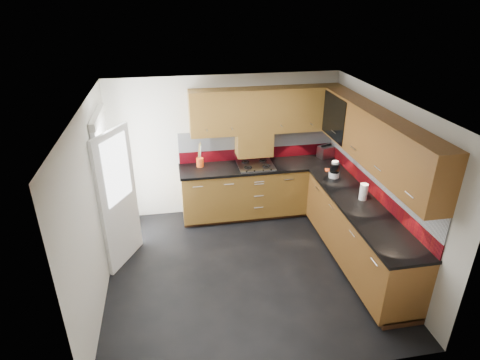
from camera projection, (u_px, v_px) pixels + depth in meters
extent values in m
cube|color=black|center=(246.00, 270.00, 5.72)|extent=(4.00, 3.80, 0.02)
cube|color=white|center=(247.00, 100.00, 4.65)|extent=(4.00, 3.80, 0.10)
cube|color=beige|center=(226.00, 145.00, 6.83)|extent=(4.00, 0.08, 2.64)
cube|color=beige|center=(286.00, 290.00, 3.57)|extent=(4.00, 0.08, 2.64)
cube|color=beige|center=(90.00, 208.00, 4.89)|extent=(0.08, 3.80, 2.64)
cube|color=beige|center=(385.00, 183.00, 5.51)|extent=(0.08, 3.80, 2.64)
cube|color=brown|center=(261.00, 189.00, 6.93)|extent=(2.70, 0.60, 0.95)
cube|color=brown|center=(358.00, 234.00, 5.68)|extent=(0.60, 2.60, 0.95)
cube|color=#3E2211|center=(260.00, 210.00, 7.14)|extent=(2.70, 0.54, 0.10)
cube|color=#3E2211|center=(356.00, 258.00, 5.87)|extent=(0.54, 2.60, 0.10)
cube|color=black|center=(261.00, 166.00, 6.73)|extent=(2.72, 0.62, 0.04)
cube|color=black|center=(362.00, 207.00, 5.47)|extent=(0.62, 2.60, 0.04)
cube|color=maroon|center=(258.00, 153.00, 6.94)|extent=(2.70, 0.02, 0.20)
cube|color=silver|center=(258.00, 138.00, 6.82)|extent=(2.70, 0.02, 0.34)
cube|color=maroon|center=(373.00, 187.00, 5.75)|extent=(0.02, 3.20, 0.20)
cube|color=silver|center=(375.00, 170.00, 5.63)|extent=(0.02, 3.20, 0.34)
cube|color=brown|center=(267.00, 110.00, 6.47)|extent=(2.50, 0.33, 0.72)
cube|color=brown|center=(376.00, 139.00, 5.23)|extent=(0.33, 2.87, 0.72)
cube|color=silver|center=(260.00, 126.00, 6.38)|extent=(1.80, 0.01, 0.16)
cube|color=silver|center=(363.00, 156.00, 5.26)|extent=(0.01, 2.00, 0.16)
cube|color=brown|center=(254.00, 143.00, 6.68)|extent=(0.60, 0.33, 0.40)
cube|color=black|center=(333.00, 117.00, 6.12)|extent=(0.01, 0.80, 0.66)
cube|color=#FFD18C|center=(352.00, 116.00, 6.17)|extent=(0.01, 0.76, 0.64)
cube|color=black|center=(344.00, 115.00, 6.14)|extent=(0.29, 0.76, 0.01)
cylinder|color=black|center=(352.00, 114.00, 5.87)|extent=(0.07, 0.07, 0.16)
cylinder|color=black|center=(348.00, 111.00, 6.01)|extent=(0.07, 0.07, 0.16)
cylinder|color=white|center=(344.00, 108.00, 6.14)|extent=(0.07, 0.07, 0.16)
cylinder|color=black|center=(340.00, 106.00, 6.27)|extent=(0.07, 0.07, 0.16)
cube|color=white|center=(108.00, 188.00, 5.77)|extent=(0.06, 0.95, 2.04)
cube|color=white|center=(119.00, 200.00, 5.50)|extent=(0.42, 0.73, 1.98)
cube|color=white|center=(117.00, 170.00, 5.31)|extent=(0.28, 0.50, 0.90)
cube|color=silver|center=(256.00, 165.00, 6.69)|extent=(0.59, 0.51, 0.02)
torus|color=black|center=(248.00, 167.00, 6.55)|extent=(0.13, 0.13, 0.02)
torus|color=black|center=(266.00, 166.00, 6.59)|extent=(0.13, 0.13, 0.02)
torus|color=black|center=(245.00, 162.00, 6.76)|extent=(0.13, 0.13, 0.02)
torus|color=black|center=(263.00, 160.00, 6.81)|extent=(0.13, 0.13, 0.02)
cube|color=black|center=(259.00, 171.00, 6.47)|extent=(0.45, 0.04, 0.02)
cylinder|color=#C34412|center=(200.00, 162.00, 6.64)|extent=(0.12, 0.12, 0.15)
cylinder|color=olive|center=(200.00, 152.00, 6.58)|extent=(0.06, 0.03, 0.29)
cylinder|color=olive|center=(200.00, 152.00, 6.58)|extent=(0.04, 0.04, 0.28)
cylinder|color=olive|center=(199.00, 151.00, 6.57)|extent=(0.06, 0.02, 0.31)
cylinder|color=olive|center=(201.00, 153.00, 6.58)|extent=(0.03, 0.05, 0.26)
cylinder|color=olive|center=(199.00, 152.00, 6.57)|extent=(0.05, 0.04, 0.29)
cube|color=silver|center=(326.00, 152.00, 7.00)|extent=(0.33, 0.26, 0.20)
cube|color=black|center=(327.00, 146.00, 6.96)|extent=(0.22, 0.09, 0.01)
cube|color=black|center=(326.00, 145.00, 7.00)|extent=(0.22, 0.09, 0.01)
cylinder|color=white|center=(334.00, 175.00, 6.27)|extent=(0.16, 0.16, 0.09)
cylinder|color=black|center=(335.00, 168.00, 6.22)|extent=(0.15, 0.15, 0.14)
cylinder|color=white|center=(335.00, 162.00, 6.18)|extent=(0.11, 0.11, 0.04)
cylinder|color=white|center=(363.00, 192.00, 5.59)|extent=(0.13, 0.13, 0.24)
cube|color=#D54217|center=(329.00, 170.00, 6.52)|extent=(0.16, 0.14, 0.01)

